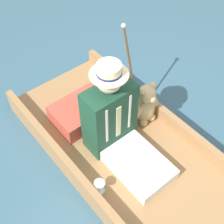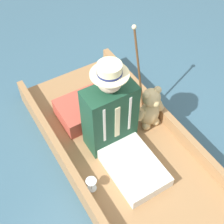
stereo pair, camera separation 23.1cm
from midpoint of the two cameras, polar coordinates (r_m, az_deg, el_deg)
ground_plane at (r=2.89m, az=0.29°, el=-8.47°), size 16.00×16.00×0.00m
punt_boat at (r=2.83m, az=0.30°, el=-7.63°), size 1.08×2.40×0.26m
seat_cushion at (r=2.98m, az=-7.57°, el=0.06°), size 0.56×0.39×0.17m
seated_person at (r=2.56m, az=-1.74°, el=-2.47°), size 0.43×0.81×0.89m
teddy_bear at (r=2.84m, az=3.94°, el=1.19°), size 0.32×0.19×0.45m
wine_glass at (r=2.52m, az=-5.00°, el=-13.32°), size 0.09×0.09×0.12m
walking_cane at (r=2.87m, az=0.85°, el=9.37°), size 0.04×0.26×0.82m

